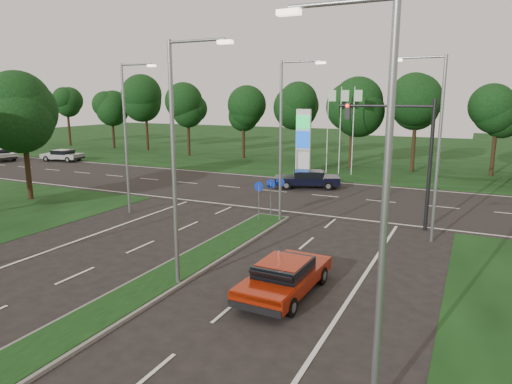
% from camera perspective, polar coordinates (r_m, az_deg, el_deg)
% --- Properties ---
extents(ground, '(160.00, 160.00, 0.00)m').
position_cam_1_polar(ground, '(14.71, -26.83, -18.27)').
color(ground, black).
rests_on(ground, ground).
extents(verge_far, '(160.00, 50.00, 0.02)m').
position_cam_1_polar(verge_far, '(63.69, 16.10, 4.93)').
color(verge_far, black).
rests_on(verge_far, ground).
extents(cross_road, '(160.00, 12.00, 0.02)m').
position_cam_1_polar(cross_road, '(33.88, 6.99, -0.35)').
color(cross_road, black).
rests_on(cross_road, ground).
extents(median_kerb, '(2.00, 26.00, 0.12)m').
position_cam_1_polar(median_kerb, '(17.05, -15.95, -12.94)').
color(median_kerb, slate).
rests_on(median_kerb, ground).
extents(streetlight_median_near, '(2.53, 0.22, 9.00)m').
position_cam_1_polar(streetlight_median_near, '(16.59, -9.74, 4.74)').
color(streetlight_median_near, gray).
rests_on(streetlight_median_near, ground).
extents(streetlight_median_far, '(2.53, 0.22, 9.00)m').
position_cam_1_polar(streetlight_median_far, '(25.37, 3.53, 7.26)').
color(streetlight_median_far, gray).
rests_on(streetlight_median_far, ground).
extents(streetlight_left_far, '(2.53, 0.22, 9.00)m').
position_cam_1_polar(streetlight_left_far, '(28.61, -15.74, 7.36)').
color(streetlight_left_far, gray).
rests_on(streetlight_left_far, ground).
extents(streetlight_right_far, '(2.53, 0.22, 9.00)m').
position_cam_1_polar(streetlight_right_far, '(23.56, 21.47, 6.13)').
color(streetlight_right_far, gray).
rests_on(streetlight_right_far, ground).
extents(streetlight_right_near, '(2.53, 0.22, 9.00)m').
position_cam_1_polar(streetlight_right_near, '(9.77, 14.75, -0.31)').
color(streetlight_right_near, gray).
rests_on(streetlight_right_near, ground).
extents(traffic_signal, '(5.10, 0.42, 7.00)m').
position_cam_1_polar(traffic_signal, '(25.74, 18.18, 5.81)').
color(traffic_signal, black).
rests_on(traffic_signal, ground).
extents(median_signs, '(1.16, 1.76, 2.38)m').
position_cam_1_polar(median_signs, '(26.59, 1.77, 0.16)').
color(median_signs, gray).
rests_on(median_signs, ground).
extents(gas_pylon, '(5.80, 1.26, 8.00)m').
position_cam_1_polar(gas_pylon, '(43.10, 6.23, 6.55)').
color(gas_pylon, silver).
rests_on(gas_pylon, ground).
extents(tree_left_far, '(5.20, 5.20, 8.86)m').
position_cam_1_polar(tree_left_far, '(35.59, -27.75, 8.90)').
color(tree_left_far, black).
rests_on(tree_left_far, ground).
extents(treeline_far, '(6.00, 6.00, 9.90)m').
position_cam_1_polar(treeline_far, '(48.48, 13.54, 11.17)').
color(treeline_far, black).
rests_on(treeline_far, ground).
extents(red_sedan, '(2.11, 4.82, 1.31)m').
position_cam_1_polar(red_sedan, '(16.83, 3.59, -10.45)').
color(red_sedan, '#951C08').
rests_on(red_sedan, ground).
extents(navy_sedan, '(5.43, 3.74, 1.38)m').
position_cam_1_polar(navy_sedan, '(36.31, 6.43, 1.66)').
color(navy_sedan, black).
rests_on(navy_sedan, ground).
extents(far_car_a, '(4.74, 2.57, 1.30)m').
position_cam_1_polar(far_car_a, '(55.75, -23.05, 4.27)').
color(far_car_a, '#ADADAD').
rests_on(far_car_a, ground).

